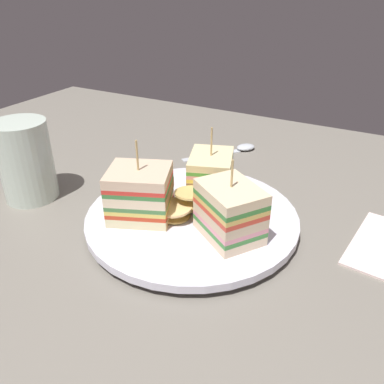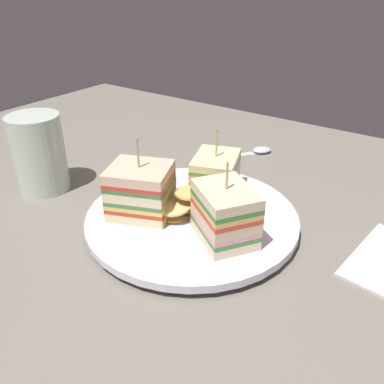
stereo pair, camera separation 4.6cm
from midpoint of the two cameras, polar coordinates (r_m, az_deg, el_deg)
ground_plane at (r=49.46cm, az=2.70°, el=-5.77°), size 124.30×89.80×1.80cm
plate at (r=48.38cm, az=2.76°, el=-3.88°), size 25.88×25.88×1.72cm
sandwich_wedge_0 at (r=46.77cm, az=-4.64°, el=0.12°), size 8.97×8.48×9.75cm
sandwich_wedge_1 at (r=42.53cm, az=7.95°, el=-3.27°), size 8.91×8.45×9.26cm
sandwich_wedge_2 at (r=51.55cm, az=6.02°, el=2.42°), size 7.44×8.52×9.05cm
chip_pile at (r=47.11cm, az=1.53°, el=-1.76°), size 8.12×7.79×3.40cm
spoon at (r=69.42cm, az=10.58°, el=5.74°), size 9.95×11.91×1.00cm
drinking_glass at (r=58.35cm, az=-19.12°, el=4.59°), size 7.14×7.14×10.93cm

